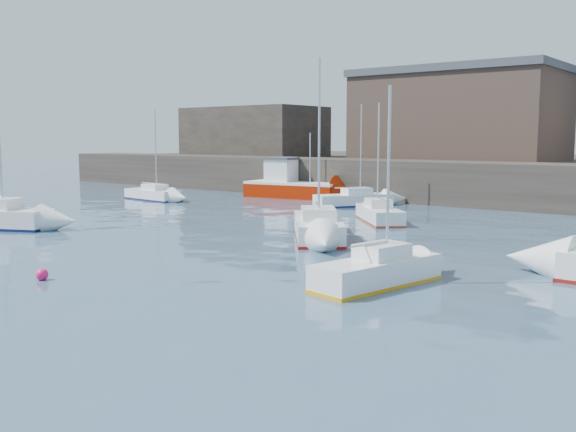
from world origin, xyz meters
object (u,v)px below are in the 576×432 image
Objects in this scene: sailboat_f at (379,214)px; buoy_mid at (348,283)px; buoy_near at (42,280)px; sailboat_c at (377,271)px; sailboat_h at (354,199)px; buoy_far at (341,235)px; fishing_boat at (291,185)px; sailboat_b at (318,227)px; sailboat_e at (153,194)px.

sailboat_f is 14.92× the size of buoy_mid.
sailboat_c is at bearing 33.86° from buoy_near.
buoy_mid is (-0.92, -0.30, -0.48)m from sailboat_c.
sailboat_f is 15.59m from buoy_mid.
buoy_mid is (12.60, -20.35, -0.46)m from sailboat_h.
sailboat_c is 10.82m from buoy_far.
sailboat_f is at bearing 119.75° from sailboat_c.
fishing_boat is 7.80m from sailboat_h.
sailboat_b reaches higher than fishing_boat.
sailboat_f is 15.18× the size of buoy_far.
sailboat_h is 13.47m from buoy_far.
sailboat_e is at bearing -131.04° from fishing_boat.
sailboat_f reaches higher than fishing_boat.
sailboat_c is at bearing -56.00° from sailboat_h.
sailboat_e is (-27.96, 14.41, -0.04)m from sailboat_c.
sailboat_c is 31.45m from sailboat_e.
buoy_mid is at bearing -58.23° from sailboat_h.
sailboat_e is at bearing 177.92° from sailboat_f.
buoy_near is (11.72, -28.66, -0.98)m from fishing_boat.
sailboat_b is at bearing -100.46° from buoy_far.
sailboat_h is (14.43, 5.65, 0.02)m from sailboat_e.
sailboat_c reaches higher than buoy_near.
sailboat_f is 5.42m from buoy_far.
sailboat_e reaches higher than sailboat_f.
sailboat_b reaches higher than sailboat_f.
fishing_boat is at bearing 112.24° from buoy_near.
buoy_mid reaches higher than buoy_far.
fishing_boat is 19.96m from buoy_far.
fishing_boat is 1.15× the size of sailboat_h.
sailboat_e reaches higher than fishing_boat.
sailboat_f reaches higher than sailboat_c.
buoy_near is 10.14m from buoy_mid.
sailboat_c is at bearing -60.25° from sailboat_f.
buoy_mid is (6.23, -7.08, -0.54)m from sailboat_b.
buoy_mid is (8.27, 5.87, 0.00)m from buoy_near.
buoy_mid is at bearing -63.74° from sailboat_f.
fishing_boat is 18.31× the size of buoy_far.
buoy_mid is at bearing -28.54° from sailboat_e.
sailboat_h is at bearing 21.38° from sailboat_e.
sailboat_h is at bearing 131.83° from sailboat_f.
buoy_near is 0.91× the size of buoy_mid.
buoy_far is (2.33, 14.52, 0.00)m from buoy_near.
buoy_near is at bearing -47.63° from sailboat_e.
sailboat_f reaches higher than buoy_far.
fishing_boat is 1.19× the size of sailboat_e.
sailboat_c is 0.91× the size of sailboat_h.
sailboat_e reaches higher than buoy_mid.
sailboat_h reaches higher than buoy_mid.
fishing_boat is 30.98m from buoy_near.
sailboat_c is 1.08m from buoy_mid.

